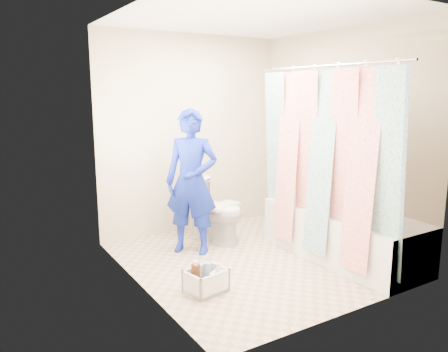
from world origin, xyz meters
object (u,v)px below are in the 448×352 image
toilet (214,210)px  cleaning_caddy (207,281)px  bathtub (342,233)px  plumber (192,182)px

toilet → cleaning_caddy: size_ratio=1.96×
bathtub → cleaning_caddy: size_ratio=4.65×
bathtub → cleaning_caddy: bathtub is taller
toilet → cleaning_caddy: 1.37m
toilet → plumber: size_ratio=0.47×
toilet → cleaning_caddy: toilet is taller
cleaning_caddy → bathtub: bearing=-12.2°
plumber → cleaning_caddy: plumber is taller
bathtub → toilet: 1.45m
plumber → bathtub: bearing=6.1°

